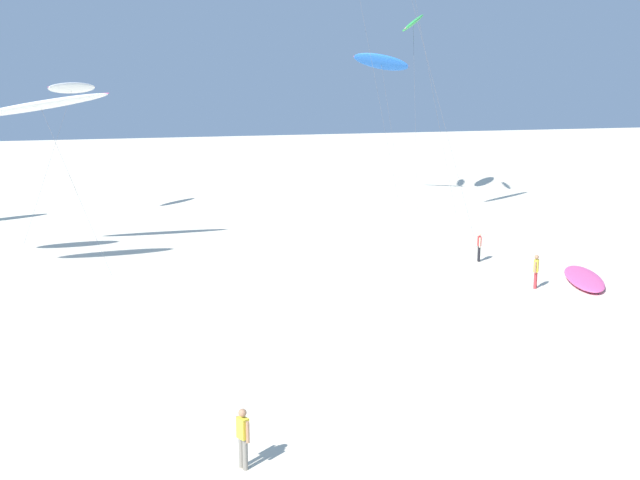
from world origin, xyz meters
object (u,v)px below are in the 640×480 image
at_px(person_near_right, 536,270).
at_px(person_foreground_walker, 243,436).
at_px(flying_kite_6, 40,105).
at_px(flying_kite_8, 72,88).
at_px(person_near_left, 479,245).
at_px(flying_kite_2, 413,23).
at_px(flying_kite_4, 381,62).
at_px(grounded_kite_2, 584,278).

bearing_deg(person_near_right, person_foreground_walker, -145.92).
bearing_deg(flying_kite_6, person_near_right, -37.22).
relative_size(flying_kite_8, person_foreground_walker, 7.45).
bearing_deg(person_near_left, flying_kite_2, 71.04).
relative_size(flying_kite_4, person_foreground_walker, 8.10).
bearing_deg(flying_kite_8, flying_kite_6, -100.21).
xyz_separation_m(flying_kite_2, person_near_right, (-9.17, -30.76, -14.39)).
distance_m(person_near_left, person_near_right, 6.11).
xyz_separation_m(flying_kite_6, flying_kite_8, (2.46, 13.69, 1.04)).
distance_m(flying_kite_6, person_foreground_walker, 30.07).
bearing_deg(flying_kite_6, flying_kite_4, 26.94).
height_order(flying_kite_6, person_near_right, flying_kite_6).
height_order(flying_kite_8, person_foreground_walker, flying_kite_8).
xyz_separation_m(person_near_left, person_near_right, (-0.69, -6.07, -0.00)).
bearing_deg(person_foreground_walker, grounded_kite_2, 30.37).
xyz_separation_m(flying_kite_2, flying_kite_4, (-2.95, 0.14, -3.34)).
relative_size(person_near_left, person_near_right, 1.00).
distance_m(grounded_kite_2, person_near_left, 6.40).
bearing_deg(grounded_kite_2, flying_kite_2, 78.76).
bearing_deg(grounded_kite_2, person_foreground_walker, -149.63).
distance_m(flying_kite_8, person_near_left, 32.70).
relative_size(flying_kite_2, flying_kite_8, 1.38).
bearing_deg(grounded_kite_2, flying_kite_4, 84.19).
bearing_deg(person_near_left, grounded_kite_2, -67.79).
relative_size(flying_kite_6, flying_kite_8, 0.80).
distance_m(flying_kite_6, person_near_left, 26.09).
bearing_deg(flying_kite_4, person_near_left, -102.55).
bearing_deg(flying_kite_4, flying_kite_2, -2.80).
xyz_separation_m(flying_kite_8, grounded_kite_2, (22.51, -30.12, -9.52)).
distance_m(flying_kite_2, grounded_kite_2, 34.64).
height_order(flying_kite_2, flying_kite_6, flying_kite_2).
distance_m(flying_kite_2, person_near_right, 35.17).
height_order(flying_kite_4, flying_kite_6, flying_kite_4).
height_order(flying_kite_2, person_near_left, flying_kite_2).
distance_m(flying_kite_4, flying_kite_8, 25.74).
relative_size(flying_kite_4, person_near_right, 7.83).
height_order(person_foreground_walker, person_near_right, person_near_right).
height_order(flying_kite_6, grounded_kite_2, flying_kite_6).
distance_m(flying_kite_6, flying_kite_8, 13.95).
relative_size(flying_kite_8, person_near_left, 7.23).
height_order(flying_kite_4, person_foreground_walker, flying_kite_4).
relative_size(flying_kite_6, person_near_right, 5.76).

